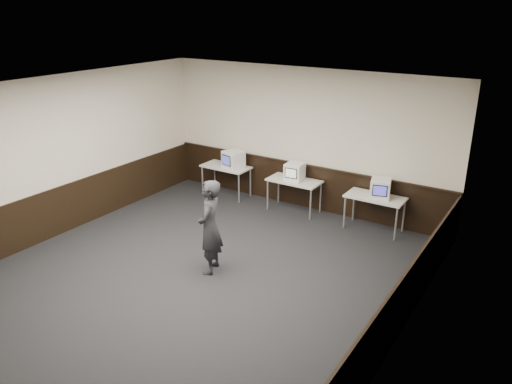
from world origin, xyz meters
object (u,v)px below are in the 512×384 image
at_px(desk_right, 375,200).
at_px(emac_center, 295,172).
at_px(emac_left, 233,159).
at_px(emac_right, 380,188).
at_px(person, 210,227).
at_px(desk_left, 226,169).
at_px(desk_center, 294,183).

relative_size(desk_right, emac_center, 2.69).
relative_size(emac_left, emac_center, 1.19).
height_order(emac_right, person, person).
height_order(desk_left, person, person).
relative_size(desk_center, emac_center, 2.69).
relative_size(desk_left, person, 0.71).
bearing_deg(emac_right, person, -136.07).
distance_m(desk_left, person, 3.78).
relative_size(desk_left, emac_center, 2.69).
height_order(desk_center, emac_right, emac_right).
relative_size(desk_left, emac_right, 2.39).
bearing_deg(desk_right, desk_left, 180.00).
height_order(emac_center, person, person).
bearing_deg(desk_left, emac_left, -2.39).
relative_size(emac_left, emac_right, 1.06).
xyz_separation_m(desk_center, emac_center, (-0.01, 0.02, 0.26)).
distance_m(desk_right, emac_left, 3.58).
bearing_deg(emac_left, person, -47.04).
bearing_deg(desk_left, person, -58.23).
height_order(desk_center, desk_right, same).
xyz_separation_m(desk_left, desk_right, (3.80, 0.00, 0.00)).
bearing_deg(emac_left, desk_left, -168.20).
bearing_deg(desk_right, person, -119.51).
bearing_deg(desk_center, person, -88.47).
distance_m(desk_left, desk_right, 3.80).
xyz_separation_m(desk_right, person, (-1.81, -3.21, 0.17)).
distance_m(emac_left, emac_right, 3.66).
height_order(emac_left, emac_right, emac_left).
height_order(emac_center, emac_right, emac_right).
bearing_deg(person, desk_right, 130.32).
bearing_deg(person, emac_right, 129.17).
distance_m(desk_left, emac_left, 0.36).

